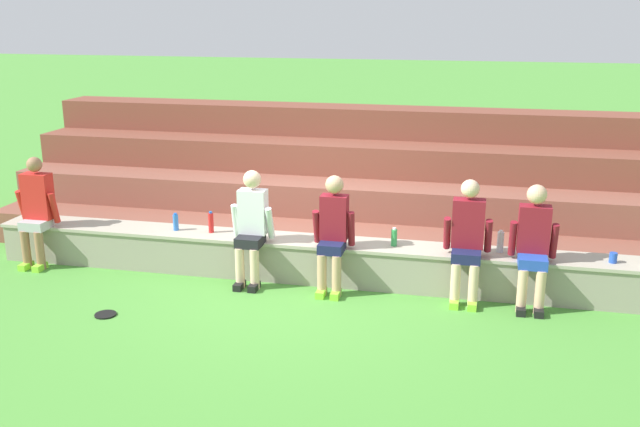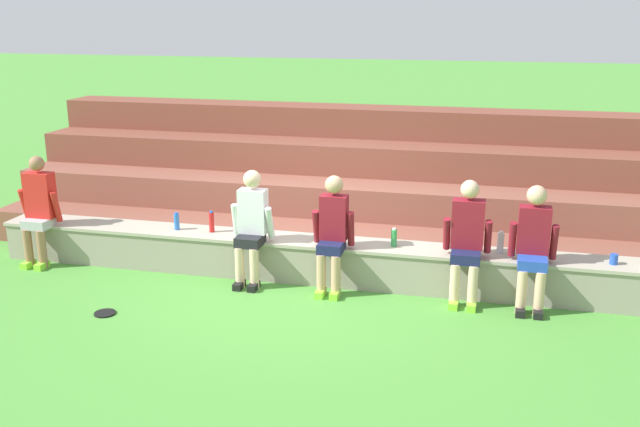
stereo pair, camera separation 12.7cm
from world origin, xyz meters
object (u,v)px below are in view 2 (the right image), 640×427
(water_bottle_mid_left, at_px, (177,222))
(water_bottle_mid_right, at_px, (394,238))
(person_left_of_center, at_px, (251,224))
(person_right_of_center, at_px, (467,238))
(water_bottle_near_left, at_px, (212,222))
(person_center, at_px, (332,231))
(person_far_left, at_px, (39,208))
(water_bottle_near_right, at_px, (500,243))
(plastic_cup_left_end, at_px, (614,259))
(person_far_right, at_px, (533,244))
(frisbee, at_px, (105,313))

(water_bottle_mid_left, distance_m, water_bottle_mid_right, 2.81)
(person_left_of_center, distance_m, person_right_of_center, 2.55)
(water_bottle_near_left, bearing_deg, water_bottle_mid_right, -0.22)
(person_left_of_center, relative_size, water_bottle_near_left, 5.04)
(person_center, distance_m, person_right_of_center, 1.55)
(water_bottle_mid_right, bearing_deg, person_left_of_center, -170.31)
(person_far_left, height_order, water_bottle_mid_left, person_far_left)
(person_left_of_center, xyz_separation_m, water_bottle_near_right, (2.93, 0.34, -0.11))
(plastic_cup_left_end, bearing_deg, person_left_of_center, -176.62)
(person_center, distance_m, person_far_right, 2.27)
(person_right_of_center, xyz_separation_m, water_bottle_near_right, (0.38, 0.29, -0.12))
(person_center, relative_size, water_bottle_mid_left, 6.11)
(person_center, xyz_separation_m, frisbee, (-2.28, -1.29, -0.73))
(person_right_of_center, distance_m, water_bottle_near_left, 3.20)
(person_far_left, xyz_separation_m, frisbee, (1.64, -1.31, -0.75))
(frisbee, bearing_deg, plastic_cup_left_end, 15.91)
(water_bottle_near_right, bearing_deg, person_center, -169.68)
(water_bottle_mid_left, bearing_deg, plastic_cup_left_end, -0.46)
(person_left_of_center, relative_size, person_center, 1.01)
(water_bottle_mid_right, height_order, water_bottle_near_left, water_bottle_near_left)
(person_far_right, bearing_deg, frisbee, -163.66)
(person_far_right, bearing_deg, water_bottle_near_right, 138.24)
(person_left_of_center, relative_size, water_bottle_near_right, 5.26)
(water_bottle_mid_left, xyz_separation_m, water_bottle_mid_right, (2.81, 0.00, -0.00))
(person_far_left, distance_m, water_bottle_near_right, 5.85)
(water_bottle_near_left, bearing_deg, person_center, -10.65)
(water_bottle_near_left, bearing_deg, person_right_of_center, -4.54)
(person_far_right, bearing_deg, water_bottle_near_left, 176.09)
(person_left_of_center, bearing_deg, water_bottle_near_right, 6.61)
(person_center, height_order, plastic_cup_left_end, person_center)
(water_bottle_mid_left, relative_size, frisbee, 0.96)
(plastic_cup_left_end, bearing_deg, frisbee, -164.09)
(person_far_left, bearing_deg, frisbee, -38.59)
(person_far_left, xyz_separation_m, water_bottle_near_left, (2.28, 0.29, -0.12))
(person_center, xyz_separation_m, plastic_cup_left_end, (3.15, 0.26, -0.17))
(person_far_left, height_order, frisbee, person_far_left)
(person_left_of_center, bearing_deg, water_bottle_near_left, 154.89)
(water_bottle_near_right, relative_size, plastic_cup_left_end, 2.28)
(person_left_of_center, height_order, plastic_cup_left_end, person_left_of_center)
(person_right_of_center, distance_m, water_bottle_near_right, 0.49)
(person_left_of_center, distance_m, frisbee, 1.97)
(person_left_of_center, xyz_separation_m, person_center, (1.01, -0.01, -0.01))
(person_left_of_center, relative_size, frisbee, 5.93)
(person_far_right, height_order, plastic_cup_left_end, person_far_right)
(water_bottle_near_left, distance_m, frisbee, 1.84)
(water_bottle_near_left, height_order, frisbee, water_bottle_near_left)
(person_right_of_center, height_order, plastic_cup_left_end, person_right_of_center)
(person_center, bearing_deg, frisbee, -150.47)
(person_far_left, distance_m, water_bottle_mid_left, 1.83)
(water_bottle_mid_right, bearing_deg, person_right_of_center, -15.84)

